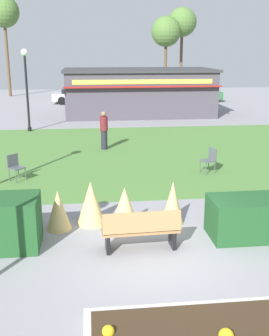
{
  "coord_description": "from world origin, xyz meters",
  "views": [
    {
      "loc": [
        -1.37,
        -8.12,
        4.28
      ],
      "look_at": [
        -0.12,
        3.07,
        1.08
      ],
      "focal_mm": 44.7,
      "sensor_mm": 36.0,
      "label": 1
    }
  ],
  "objects_px": {
    "park_bench": "(141,230)",
    "food_kiosk": "(139,92)",
    "cafe_chair_east": "(210,158)",
    "parked_car_center_slot": "(143,95)",
    "tree_left_bg": "(182,23)",
    "tree_right_bg": "(4,13)",
    "lamppost_far": "(26,80)",
    "cafe_chair_center": "(15,165)",
    "tree_center_bg": "(166,32)",
    "parked_car_west_slot": "(78,95)",
    "parked_car_east_slot": "(196,94)",
    "person_strolling": "(104,130)"
  },
  "relations": [
    {
      "from": "lamppost_far",
      "to": "cafe_chair_center",
      "type": "xyz_separation_m",
      "value": [
        0.69,
        -9.07,
        -2.19
      ]
    },
    {
      "from": "park_bench",
      "to": "tree_right_bg",
      "type": "xyz_separation_m",
      "value": [
        -8.37,
        32.87,
        7.0
      ]
    },
    {
      "from": "person_strolling",
      "to": "tree_right_bg",
      "type": "relative_size",
      "value": 0.19
    },
    {
      "from": "parked_car_east_slot",
      "to": "tree_left_bg",
      "type": "xyz_separation_m",
      "value": [
        0.26,
        7.26,
        6.15
      ]
    },
    {
      "from": "parked_car_east_slot",
      "to": "cafe_chair_east",
      "type": "bearing_deg",
      "value": -103.04
    },
    {
      "from": "park_bench",
      "to": "cafe_chair_center",
      "type": "bearing_deg",
      "value": 122.7
    },
    {
      "from": "park_bench",
      "to": "person_strolling",
      "type": "xyz_separation_m",
      "value": [
        -0.4,
        9.83,
        0.38
      ]
    },
    {
      "from": "tree_left_bg",
      "to": "tree_right_bg",
      "type": "height_order",
      "value": "tree_right_bg"
    },
    {
      "from": "person_strolling",
      "to": "tree_left_bg",
      "type": "height_order",
      "value": "tree_left_bg"
    },
    {
      "from": "cafe_chair_east",
      "to": "cafe_chair_center",
      "type": "distance_m",
      "value": 6.8
    },
    {
      "from": "park_bench",
      "to": "lamppost_far",
      "type": "bearing_deg",
      "value": 106.25
    },
    {
      "from": "park_bench",
      "to": "cafe_chair_east",
      "type": "height_order",
      "value": "park_bench"
    },
    {
      "from": "lamppost_far",
      "to": "cafe_chair_center",
      "type": "relative_size",
      "value": 4.86
    },
    {
      "from": "parked_car_west_slot",
      "to": "parked_car_east_slot",
      "type": "relative_size",
      "value": 1.0
    },
    {
      "from": "cafe_chair_center",
      "to": "tree_center_bg",
      "type": "height_order",
      "value": "tree_center_bg"
    },
    {
      "from": "parked_car_east_slot",
      "to": "tree_center_bg",
      "type": "relative_size",
      "value": 0.58
    },
    {
      "from": "food_kiosk",
      "to": "cafe_chair_east",
      "type": "distance_m",
      "value": 14.28
    },
    {
      "from": "parked_car_east_slot",
      "to": "person_strolling",
      "type": "bearing_deg",
      "value": -116.63
    },
    {
      "from": "cafe_chair_center",
      "to": "tree_right_bg",
      "type": "distance_m",
      "value": 28.57
    },
    {
      "from": "person_strolling",
      "to": "parked_car_east_slot",
      "type": "distance_m",
      "value": 18.92
    },
    {
      "from": "tree_right_bg",
      "to": "cafe_chair_center",
      "type": "bearing_deg",
      "value": -80.03
    },
    {
      "from": "food_kiosk",
      "to": "tree_right_bg",
      "type": "height_order",
      "value": "tree_right_bg"
    },
    {
      "from": "tree_center_bg",
      "to": "person_strolling",
      "type": "bearing_deg",
      "value": -106.9
    },
    {
      "from": "cafe_chair_east",
      "to": "parked_car_center_slot",
      "type": "xyz_separation_m",
      "value": [
        0.35,
        20.99,
        0.12
      ]
    },
    {
      "from": "tree_center_bg",
      "to": "parked_car_center_slot",
      "type": "bearing_deg",
      "value": -116.97
    },
    {
      "from": "cafe_chair_east",
      "to": "lamppost_far",
      "type": "bearing_deg",
      "value": 130.09
    },
    {
      "from": "parked_car_west_slot",
      "to": "tree_center_bg",
      "type": "height_order",
      "value": "tree_center_bg"
    },
    {
      "from": "food_kiosk",
      "to": "parked_car_east_slot",
      "type": "relative_size",
      "value": 2.35
    },
    {
      "from": "cafe_chair_center",
      "to": "tree_left_bg",
      "type": "bearing_deg",
      "value": 67.25
    },
    {
      "from": "park_bench",
      "to": "tree_left_bg",
      "type": "bearing_deg",
      "value": 76.21
    },
    {
      "from": "tree_left_bg",
      "to": "tree_center_bg",
      "type": "height_order",
      "value": "tree_left_bg"
    },
    {
      "from": "parked_car_west_slot",
      "to": "tree_right_bg",
      "type": "bearing_deg",
      "value": 136.81
    },
    {
      "from": "food_kiosk",
      "to": "tree_left_bg",
      "type": "bearing_deg",
      "value": 66.92
    },
    {
      "from": "park_bench",
      "to": "food_kiosk",
      "type": "relative_size",
      "value": 0.17
    },
    {
      "from": "parked_car_west_slot",
      "to": "parked_car_center_slot",
      "type": "xyz_separation_m",
      "value": [
        5.42,
        -0.0,
        0.0
      ]
    },
    {
      "from": "food_kiosk",
      "to": "tree_center_bg",
      "type": "bearing_deg",
      "value": 71.78
    },
    {
      "from": "parked_car_west_slot",
      "to": "tree_right_bg",
      "type": "height_order",
      "value": "tree_right_bg"
    },
    {
      "from": "tree_right_bg",
      "to": "park_bench",
      "type": "bearing_deg",
      "value": -75.71
    },
    {
      "from": "park_bench",
      "to": "tree_center_bg",
      "type": "distance_m",
      "value": 33.52
    },
    {
      "from": "tree_left_bg",
      "to": "tree_center_bg",
      "type": "distance_m",
      "value": 2.6
    },
    {
      "from": "park_bench",
      "to": "parked_car_center_slot",
      "type": "height_order",
      "value": "parked_car_center_slot"
    },
    {
      "from": "cafe_chair_center",
      "to": "tree_center_bg",
      "type": "xyz_separation_m",
      "value": [
        10.05,
        26.88,
        5.34
      ]
    },
    {
      "from": "person_strolling",
      "to": "tree_left_bg",
      "type": "relative_size",
      "value": 0.2
    },
    {
      "from": "food_kiosk",
      "to": "tree_left_bg",
      "type": "xyz_separation_m",
      "value": [
        5.98,
        14.03,
        5.25
      ]
    },
    {
      "from": "parked_car_center_slot",
      "to": "lamppost_far",
      "type": "bearing_deg",
      "value": -122.95
    },
    {
      "from": "park_bench",
      "to": "person_strolling",
      "type": "distance_m",
      "value": 9.85
    },
    {
      "from": "food_kiosk",
      "to": "tree_left_bg",
      "type": "height_order",
      "value": "tree_left_bg"
    },
    {
      "from": "lamppost_far",
      "to": "person_strolling",
      "type": "xyz_separation_m",
      "value": [
        3.87,
        -4.81,
        -1.85
      ]
    },
    {
      "from": "parked_car_east_slot",
      "to": "tree_left_bg",
      "type": "bearing_deg",
      "value": 87.94
    },
    {
      "from": "person_strolling",
      "to": "park_bench",
      "type": "bearing_deg",
      "value": -147.85
    }
  ]
}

